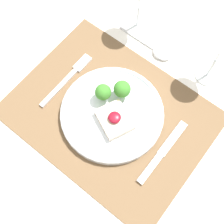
{
  "coord_description": "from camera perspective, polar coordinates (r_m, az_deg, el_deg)",
  "views": [
    {
      "loc": [
        0.19,
        -0.23,
        1.51
      ],
      "look_at": [
        0.01,
        -0.0,
        0.8
      ],
      "focal_mm": 50.0,
      "sensor_mm": 36.0,
      "label": 1
    }
  ],
  "objects": [
    {
      "name": "ground_plane",
      "position": [
        1.54,
        -0.15,
        -11.21
      ],
      "size": [
        8.0,
        8.0,
        0.0
      ],
      "primitive_type": "plane",
      "color": "brown"
    },
    {
      "name": "dining_table",
      "position": [
        0.88,
        -0.26,
        -2.61
      ],
      "size": [
        1.39,
        1.06,
        0.77
      ],
      "color": "white",
      "rests_on": "ground_plane"
    },
    {
      "name": "placemat",
      "position": [
        0.8,
        -0.29,
        -0.38
      ],
      "size": [
        0.49,
        0.38,
        0.0
      ],
      "primitive_type": "cube",
      "color": "brown",
      "rests_on": "dining_table"
    },
    {
      "name": "dinner_plate",
      "position": [
        0.78,
        0.04,
        -0.01
      ],
      "size": [
        0.26,
        0.26,
        0.07
      ],
      "color": "silver",
      "rests_on": "placemat"
    },
    {
      "name": "fork",
      "position": [
        0.84,
        -7.78,
        6.43
      ],
      "size": [
        0.02,
        0.19,
        0.01
      ],
      "rotation": [
        0.0,
        0.0,
        -0.0
      ],
      "color": "silver",
      "rests_on": "placemat"
    },
    {
      "name": "knife",
      "position": [
        0.77,
        8.7,
        -7.93
      ],
      "size": [
        0.02,
        0.19,
        0.01
      ],
      "rotation": [
        0.0,
        0.0,
        0.04
      ],
      "color": "silver",
      "rests_on": "placemat"
    },
    {
      "name": "spoon",
      "position": [
        0.89,
        8.51,
        11.06
      ],
      "size": [
        0.18,
        0.05,
        0.02
      ],
      "rotation": [
        0.0,
        0.0,
        -0.06
      ],
      "color": "silver",
      "rests_on": "dining_table"
    },
    {
      "name": "wine_glass_near",
      "position": [
        0.79,
        19.16,
        10.23
      ],
      "size": [
        0.08,
        0.08,
        0.16
      ],
      "color": "white",
      "rests_on": "dining_table"
    }
  ]
}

